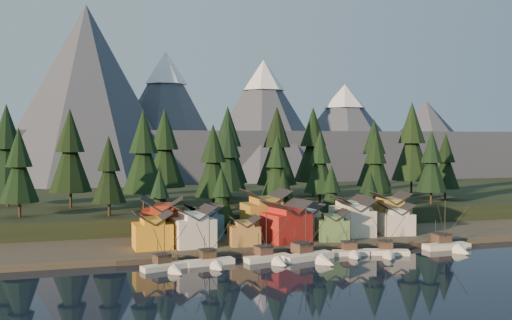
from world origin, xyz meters
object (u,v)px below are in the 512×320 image
object	(u,v)px
boat_2	(271,252)
boat_6	(450,240)
boat_0	(168,261)
house_back_1	(204,222)
house_front_0	(152,229)
house_back_0	(163,218)
boat_4	(352,246)
house_front_1	(193,225)
boat_3	(312,250)
boat_1	(212,256)
boat_5	(387,247)

from	to	relation	value
boat_2	boat_6	xyz separation A→B (m)	(44.14, 0.26, 0.33)
boat_0	house_back_1	world-z (taller)	house_back_1
house_front_0	boat_6	bearing A→B (deg)	-14.56
house_back_1	house_back_0	bearing A→B (deg)	163.63
boat_4	house_front_0	distance (m)	44.60
boat_0	house_back_0	xyz separation A→B (m)	(2.02, 23.73, 5.22)
boat_2	house_front_1	xyz separation A→B (m)	(-13.99, 14.18, 4.30)
boat_3	house_front_0	world-z (taller)	boat_3
boat_2	house_back_0	xyz separation A→B (m)	(-19.77, 22.11, 5.08)
boat_2	boat_4	world-z (taller)	boat_2
boat_1	boat_6	size ratio (longest dim) A/B	0.88
boat_5	house_back_1	size ratio (longest dim) A/B	1.18
boat_3	house_front_0	size ratio (longest dim) A/B	1.54
boat_5	house_front_0	bearing A→B (deg)	-175.59
house_back_0	house_back_1	world-z (taller)	house_back_0
boat_6	boat_2	bearing A→B (deg)	179.53
boat_6	house_front_0	world-z (taller)	boat_6
boat_4	boat_0	bearing A→B (deg)	-166.92
boat_4	boat_3	bearing A→B (deg)	-158.72
boat_0	boat_1	distance (m)	9.34
boat_3	house_front_0	distance (m)	35.76
house_back_0	boat_3	bearing A→B (deg)	-28.78
boat_1	boat_3	distance (m)	21.47
boat_3	boat_5	bearing A→B (deg)	-15.66
boat_2	house_back_1	distance (m)	24.27
boat_0	house_front_1	distance (m)	18.18
boat_5	boat_6	xyz separation A→B (m)	(17.27, 1.50, 0.42)
boat_4	house_front_1	xyz separation A→B (m)	(-33.20, 13.44, 4.16)
boat_3	house_back_1	bearing A→B (deg)	112.89
house_front_1	house_front_0	bearing A→B (deg)	171.24
boat_0	house_front_1	size ratio (longest dim) A/B	1.10
boat_4	boat_6	bearing A→B (deg)	8.65
boat_5	boat_4	bearing A→B (deg)	-172.82
boat_0	house_back_0	distance (m)	24.39
boat_1	boat_5	xyz separation A→B (m)	(39.48, -1.29, -0.05)
boat_3	boat_6	bearing A→B (deg)	-13.42
boat_2	boat_4	xyz separation A→B (m)	(19.21, 0.75, 0.13)
boat_4	house_front_0	bearing A→B (deg)	171.95
boat_1	boat_0	bearing A→B (deg)	-176.16
boat_4	house_back_0	size ratio (longest dim) A/B	0.94
boat_0	boat_2	distance (m)	21.85
boat_4	house_back_0	distance (m)	44.72
house_front_1	house_back_1	world-z (taller)	house_front_1
boat_2	boat_3	xyz separation A→B (m)	(8.82, -1.37, 0.27)
house_front_0	boat_4	bearing A→B (deg)	-20.55
boat_3	boat_4	xyz separation A→B (m)	(10.39, 2.12, -0.14)
boat_3	boat_4	bearing A→B (deg)	-4.55
boat_5	house_back_1	bearing A→B (deg)	169.67
boat_5	house_front_1	world-z (taller)	house_front_1
boat_6	house_back_1	world-z (taller)	boat_6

